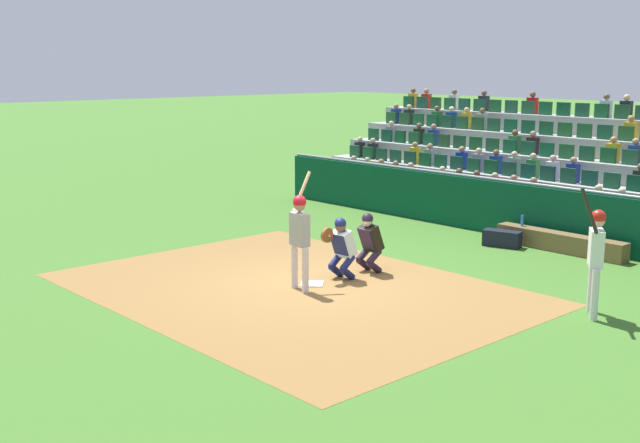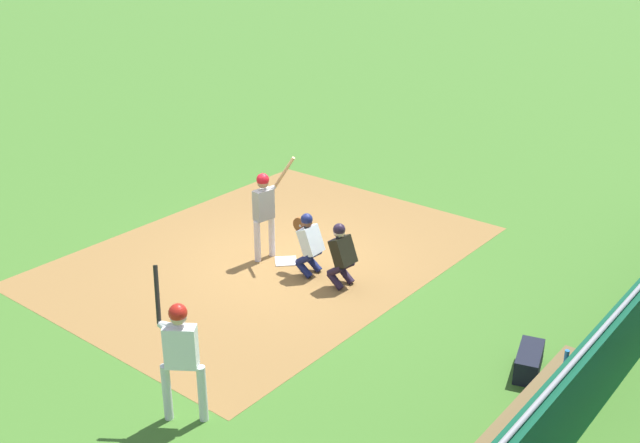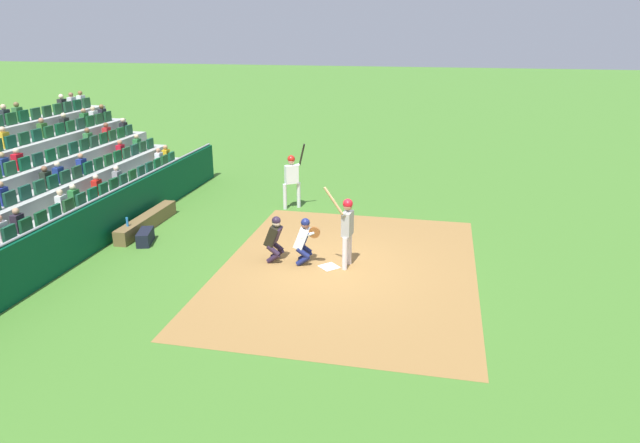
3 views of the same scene
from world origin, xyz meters
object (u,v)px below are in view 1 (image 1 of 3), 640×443
(water_bottle_on_bench, at_px, (522,221))
(equipment_duffel_bag, at_px, (502,239))
(home_plate_marker, at_px, (312,284))
(home_plate_umpire, at_px, (369,240))
(on_deck_batter, at_px, (596,250))
(dugout_bench, at_px, (560,242))
(batter_at_plate, at_px, (300,231))
(catcher_crouching, at_px, (341,245))

(water_bottle_on_bench, height_order, equipment_duffel_bag, water_bottle_on_bench)
(water_bottle_on_bench, bearing_deg, home_plate_marker, 83.41)
(home_plate_umpire, height_order, on_deck_batter, on_deck_batter)
(home_plate_marker, bearing_deg, home_plate_umpire, -94.04)
(home_plate_marker, distance_m, dugout_bench, 6.44)
(home_plate_umpire, distance_m, on_deck_batter, 4.75)
(home_plate_umpire, distance_m, water_bottle_on_bench, 4.74)
(dugout_bench, xyz_separation_m, equipment_duffel_bag, (1.20, 0.59, -0.02))
(batter_at_plate, xyz_separation_m, on_deck_batter, (-4.64, -2.70, 0.01))
(catcher_crouching, distance_m, dugout_bench, 5.76)
(home_plate_umpire, height_order, dugout_bench, home_plate_umpire)
(equipment_duffel_bag, bearing_deg, water_bottle_on_bench, -119.02)
(catcher_crouching, relative_size, dugout_bench, 0.40)
(home_plate_marker, relative_size, dugout_bench, 0.14)
(home_plate_marker, height_order, equipment_duffel_bag, equipment_duffel_bag)
(dugout_bench, bearing_deg, batter_at_plate, 76.05)
(catcher_crouching, relative_size, home_plate_umpire, 1.00)
(catcher_crouching, height_order, on_deck_batter, on_deck_batter)
(catcher_crouching, bearing_deg, batter_at_plate, 91.61)
(catcher_crouching, bearing_deg, dugout_bench, -106.99)
(home_plate_marker, distance_m, on_deck_batter, 5.41)
(dugout_bench, bearing_deg, water_bottle_on_bench, -1.33)
(batter_at_plate, xyz_separation_m, catcher_crouching, (0.03, -1.13, -0.45))
(on_deck_batter, bearing_deg, home_plate_umpire, 9.16)
(home_plate_marker, bearing_deg, water_bottle_on_bench, -96.59)
(batter_at_plate, height_order, equipment_duffel_bag, batter_at_plate)
(home_plate_marker, xyz_separation_m, water_bottle_on_bench, (-0.72, -6.21, 0.56))
(equipment_duffel_bag, distance_m, on_deck_batter, 5.45)
(dugout_bench, xyz_separation_m, on_deck_batter, (-3.00, 3.92, 0.97))
(batter_at_plate, bearing_deg, equipment_duffel_bag, -94.26)
(dugout_bench, bearing_deg, on_deck_batter, 127.35)
(home_plate_marker, xyz_separation_m, home_plate_umpire, (-0.11, -1.51, 0.69))
(home_plate_umpire, bearing_deg, batter_at_plate, 90.80)
(equipment_duffel_bag, xyz_separation_m, on_deck_batter, (-4.19, 3.34, 0.99))
(batter_at_plate, distance_m, dugout_bench, 6.89)
(equipment_duffel_bag, bearing_deg, home_plate_umpire, 66.68)
(water_bottle_on_bench, distance_m, on_deck_batter, 5.69)
(home_plate_umpire, height_order, water_bottle_on_bench, home_plate_umpire)
(equipment_duffel_bag, bearing_deg, on_deck_batter, 124.82)
(catcher_crouching, distance_m, on_deck_batter, 4.95)
(home_plate_marker, relative_size, on_deck_batter, 0.19)
(equipment_duffel_bag, bearing_deg, catcher_crouching, 67.72)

